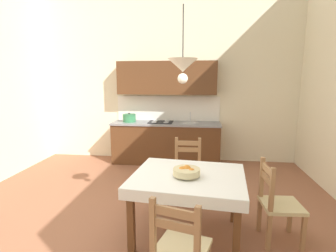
{
  "coord_description": "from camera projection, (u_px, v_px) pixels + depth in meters",
  "views": [
    {
      "loc": [
        0.72,
        -2.76,
        1.82
      ],
      "look_at": [
        0.23,
        1.28,
        1.09
      ],
      "focal_mm": 27.87,
      "sensor_mm": 36.0,
      "label": 1
    }
  ],
  "objects": [
    {
      "name": "ground_plane",
      "position": [
        136.0,
        238.0,
        3.11
      ],
      "size": [
        6.23,
        6.75,
        0.1
      ],
      "primitive_type": "cube",
      "color": "#935B42"
    },
    {
      "name": "wall_back",
      "position": [
        168.0,
        72.0,
        5.82
      ],
      "size": [
        6.23,
        0.12,
        3.98
      ],
      "primitive_type": "cube",
      "color": "beige",
      "rests_on": "ground_plane"
    },
    {
      "name": "kitchen_cabinetry",
      "position": [
        166.0,
        124.0,
        5.69
      ],
      "size": [
        2.34,
        0.63,
        2.2
      ],
      "color": "#56331C",
      "rests_on": "ground_plane"
    },
    {
      "name": "dining_table",
      "position": [
        188.0,
        185.0,
        2.98
      ],
      "size": [
        1.35,
        1.18,
        0.75
      ],
      "color": "brown",
      "rests_on": "ground_plane"
    },
    {
      "name": "dining_chair_camera_side",
      "position": [
        180.0,
        250.0,
        2.13
      ],
      "size": [
        0.52,
        0.52,
        0.93
      ],
      "color": "#D1BC89",
      "rests_on": "ground_plane"
    },
    {
      "name": "dining_chair_kitchen_side",
      "position": [
        187.0,
        171.0,
        3.98
      ],
      "size": [
        0.43,
        0.43,
        0.93
      ],
      "color": "#D1BC89",
      "rests_on": "ground_plane"
    },
    {
      "name": "dining_chair_window_side",
      "position": [
        278.0,
        204.0,
        2.92
      ],
      "size": [
        0.45,
        0.45,
        0.93
      ],
      "color": "#D1BC89",
      "rests_on": "ground_plane"
    },
    {
      "name": "fruit_bowl",
      "position": [
        187.0,
        172.0,
        2.88
      ],
      "size": [
        0.3,
        0.3,
        0.12
      ],
      "color": "beige",
      "rests_on": "dining_table"
    },
    {
      "name": "pendant_lamp",
      "position": [
        183.0,
        66.0,
        2.76
      ],
      "size": [
        0.32,
        0.32,
        0.8
      ],
      "color": "black"
    }
  ]
}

